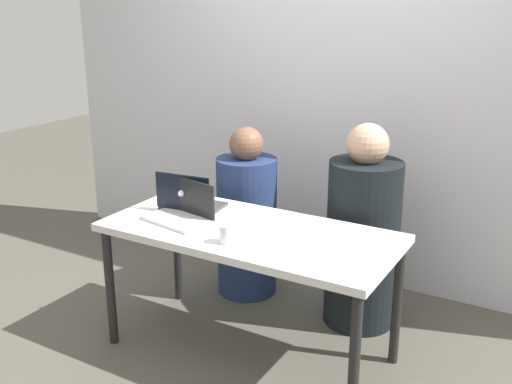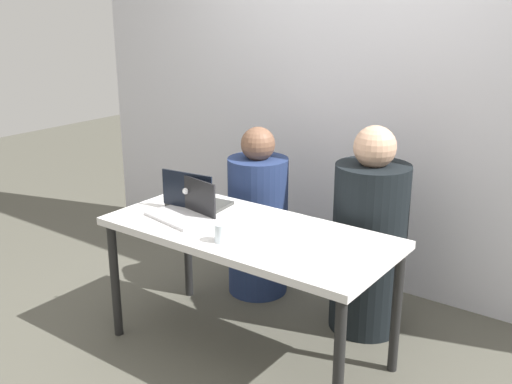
# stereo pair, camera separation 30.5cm
# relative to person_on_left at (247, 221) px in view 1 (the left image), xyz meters

# --- Properties ---
(ground_plane) EXTENTS (12.00, 12.00, 0.00)m
(ground_plane) POSITION_rel_person_on_left_xyz_m (0.39, -0.62, -0.49)
(ground_plane) COLOR #4D4C42
(back_wall) EXTENTS (4.50, 0.10, 2.66)m
(back_wall) POSITION_rel_person_on_left_xyz_m (0.39, 0.58, 0.84)
(back_wall) COLOR silver
(back_wall) RESTS_ON ground
(desk) EXTENTS (1.51, 0.70, 0.72)m
(desk) POSITION_rel_person_on_left_xyz_m (0.39, -0.62, 0.16)
(desk) COLOR silver
(desk) RESTS_ON ground
(person_on_left) EXTENTS (0.44, 0.44, 1.10)m
(person_on_left) POSITION_rel_person_on_left_xyz_m (0.00, 0.00, 0.00)
(person_on_left) COLOR navy
(person_on_left) RESTS_ON ground
(person_on_right) EXTENTS (0.46, 0.46, 1.20)m
(person_on_right) POSITION_rel_person_on_left_xyz_m (0.78, -0.00, 0.05)
(person_on_right) COLOR black
(person_on_right) RESTS_ON ground
(laptop_back_left) EXTENTS (0.35, 0.27, 0.22)m
(laptop_back_left) POSITION_rel_person_on_left_xyz_m (-0.05, -0.53, 0.28)
(laptop_back_left) COLOR #393A37
(laptop_back_left) RESTS_ON desk
(laptop_front_left) EXTENTS (0.39, 0.28, 0.21)m
(laptop_front_left) POSITION_rel_person_on_left_xyz_m (0.01, -0.68, 0.27)
(laptop_front_left) COLOR silver
(laptop_front_left) RESTS_ON desk
(water_glass_center) EXTENTS (0.07, 0.07, 0.09)m
(water_glass_center) POSITION_rel_person_on_left_xyz_m (0.39, -0.83, 0.27)
(water_glass_center) COLOR silver
(water_glass_center) RESTS_ON desk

